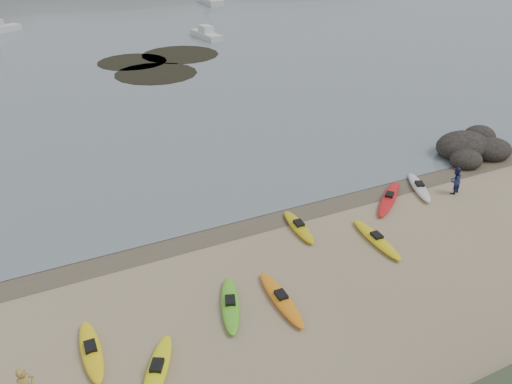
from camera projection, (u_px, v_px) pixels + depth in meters
ground at (256, 218)px, 25.57m from camera, size 600.00×600.00×0.00m
wet_sand at (259, 220)px, 25.33m from camera, size 60.00×60.00×0.00m
kayaks at (306, 257)px, 22.34m from camera, size 20.16×9.54×0.34m
person_east at (455, 181)px, 27.45m from camera, size 0.89×0.78×1.57m
rock_cluster at (471, 151)px, 32.27m from camera, size 5.34×3.94×1.84m
kelp_mats at (159, 63)px, 52.59m from camera, size 13.51×14.61×0.04m
far_hills at (136, 0)px, 201.17m from camera, size 550.00×135.00×80.00m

